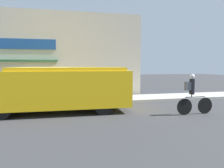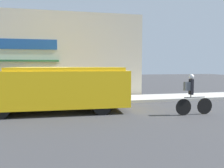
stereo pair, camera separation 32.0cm
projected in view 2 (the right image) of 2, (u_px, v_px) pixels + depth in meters
name	position (u px, v px, depth m)	size (l,w,h in m)	color
ground_plane	(44.00, 106.00, 11.08)	(70.00, 70.00, 0.00)	#38383A
sidewalk	(46.00, 101.00, 12.13)	(28.00, 2.17, 0.15)	#ADAAA3
storefront	(46.00, 55.00, 13.20)	(12.16, 0.79, 5.36)	beige
school_bus	(60.00, 88.00, 9.76)	(6.54, 2.83, 2.00)	yellow
cyclist	(192.00, 96.00, 9.13)	(1.70, 0.20, 1.72)	black
trash_bin	(69.00, 90.00, 12.99)	(0.60, 0.60, 0.96)	#2D5138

